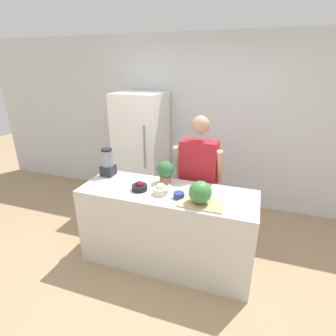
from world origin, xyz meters
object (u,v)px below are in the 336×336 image
bowl_cherries (140,187)px  blender (108,163)px  refrigerator (142,150)px  watermelon (200,192)px  bowl_small_blue (179,195)px  potted_plant (165,171)px  person (198,180)px  bowl_cream (161,190)px

bowl_cherries → blender: size_ratio=0.51×
refrigerator → watermelon: bearing=-48.7°
refrigerator → bowl_cherries: 1.44m
bowl_small_blue → potted_plant: 0.42m
watermelon → bowl_cherries: 0.69m
watermelon → potted_plant: size_ratio=0.87×
refrigerator → bowl_small_blue: size_ratio=16.31×
blender → person: bearing=19.2°
bowl_cream → blender: bearing=161.2°
watermelon → refrigerator: bearing=131.3°
person → bowl_small_blue: 0.66m
watermelon → bowl_small_blue: 0.25m
bowl_cherries → blender: blender is taller
blender → potted_plant: size_ratio=1.31×
person → blender: person is taller
person → potted_plant: (-0.31, -0.34, 0.22)m
bowl_cherries → watermelon: bearing=-7.4°
bowl_small_blue → blender: 1.03m
blender → bowl_cream: bearing=-18.8°
bowl_cream → refrigerator: bearing=121.3°
watermelon → blender: blender is taller
person → bowl_cream: (-0.26, -0.63, 0.12)m
bowl_cream → potted_plant: bearing=100.4°
bowl_cream → potted_plant: size_ratio=0.61×
bowl_cherries → potted_plant: 0.35m
bowl_small_blue → potted_plant: size_ratio=0.43×
refrigerator → watermelon: (1.24, -1.41, 0.14)m
person → bowl_small_blue: size_ratio=14.85×
potted_plant → blender: bearing=-178.4°
bowl_cream → potted_plant: potted_plant is taller
bowl_cherries → blender: bearing=154.3°
person → bowl_cherries: 0.80m
bowl_cream → potted_plant: (-0.05, 0.29, 0.09)m
blender → potted_plant: bearing=1.6°
refrigerator → bowl_small_blue: bearing=-53.3°
person → watermelon: 0.75m
bowl_cream → watermelon: bearing=-10.2°
watermelon → bowl_small_blue: (-0.23, 0.05, -0.10)m
bowl_cream → bowl_small_blue: bearing=-7.3°
bowl_small_blue → potted_plant: bearing=129.3°
bowl_cherries → blender: 0.60m
bowl_cream → blender: size_ratio=0.47×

